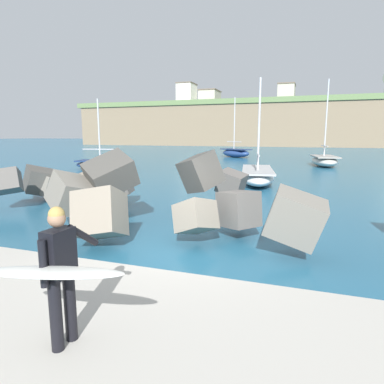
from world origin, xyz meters
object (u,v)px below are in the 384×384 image
object	(u,v)px
mooring_buoy_inner	(223,183)
station_building_central	(187,94)
station_building_east	(286,94)
boat_near_left	(257,175)
surfer_with_board	(56,270)
boat_near_right	(105,164)
boat_mid_centre	(236,153)
boat_near_centre	(324,160)
station_building_west	(210,98)

from	to	relation	value
mooring_buoy_inner	station_building_central	xyz separation A→B (m)	(-29.71, 76.21, 14.15)
station_building_central	station_building_east	world-z (taller)	station_building_central
boat_near_left	mooring_buoy_inner	bearing A→B (deg)	-130.21
surfer_with_board	boat_near_right	xyz separation A→B (m)	(-13.13, 20.89, -0.84)
surfer_with_board	boat_near_right	world-z (taller)	boat_near_right
boat_mid_centre	station_building_central	distance (m)	59.21
boat_near_left	boat_near_centre	bearing A→B (deg)	72.00
boat_near_centre	station_building_west	size ratio (longest dim) A/B	0.97
boat_mid_centre	station_building_east	distance (m)	61.89
surfer_with_board	station_building_central	world-z (taller)	station_building_central
boat_near_centre	boat_mid_centre	bearing A→B (deg)	136.25
boat_near_centre	boat_near_right	size ratio (longest dim) A/B	1.35
station_building_west	boat_near_right	bearing A→B (deg)	-80.26
surfer_with_board	boat_near_centre	size ratio (longest dim) A/B	0.27
boat_near_left	station_building_west	world-z (taller)	station_building_west
boat_near_left	boat_near_centre	distance (m)	13.53
boat_mid_centre	station_building_central	xyz separation A→B (m)	(-25.30, 51.73, 13.78)
boat_near_right	station_building_central	size ratio (longest dim) A/B	0.90
mooring_buoy_inner	station_building_west	xyz separation A→B (m)	(-24.73, 82.96, 13.49)
boat_near_centre	station_building_central	world-z (taller)	station_building_central
station_building_central	boat_near_centre	bearing A→B (deg)	-60.01
surfer_with_board	mooring_buoy_inner	size ratio (longest dim) A/B	4.79
boat_near_right	station_building_west	world-z (taller)	station_building_west
surfer_with_board	boat_near_left	world-z (taller)	boat_near_left
boat_mid_centre	station_building_east	bearing A→B (deg)	88.23
boat_mid_centre	station_building_central	size ratio (longest dim) A/B	1.18
boat_near_left	boat_mid_centre	size ratio (longest dim) A/B	0.85
boat_near_right	station_building_east	distance (m)	80.64
boat_mid_centre	station_building_west	xyz separation A→B (m)	(-20.32, 58.49, 13.12)
boat_mid_centre	mooring_buoy_inner	size ratio (longest dim) A/B	16.88
boat_near_left	station_building_central	distance (m)	81.84
station_building_west	boat_mid_centre	bearing A→B (deg)	-70.84
station_building_west	station_building_central	distance (m)	8.42
station_building_east	station_building_central	bearing A→B (deg)	-162.39
boat_near_centre	mooring_buoy_inner	size ratio (longest dim) A/B	17.48
surfer_with_board	mooring_buoy_inner	xyz separation A→B (m)	(-1.64, 15.01, -1.06)
boat_near_centre	station_building_central	size ratio (longest dim) A/B	1.22
boat_near_left	station_building_west	distance (m)	86.27
boat_near_right	mooring_buoy_inner	distance (m)	12.91
boat_near_left	mooring_buoy_inner	xyz separation A→B (m)	(-1.58, -1.87, -0.26)
boat_mid_centre	station_building_central	world-z (taller)	station_building_central
surfer_with_board	boat_near_left	bearing A→B (deg)	90.19
mooring_buoy_inner	station_building_west	size ratio (longest dim) A/B	0.06
boat_near_right	station_building_central	distance (m)	73.98
boat_near_right	boat_near_centre	bearing A→B (deg)	27.18
surfer_with_board	boat_mid_centre	world-z (taller)	boat_mid_centre
boat_near_left	surfer_with_board	bearing A→B (deg)	-89.81
station_building_east	station_building_west	bearing A→B (deg)	-175.19
surfer_with_board	station_building_east	bearing A→B (deg)	92.40
mooring_buoy_inner	station_building_west	world-z (taller)	station_building_west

